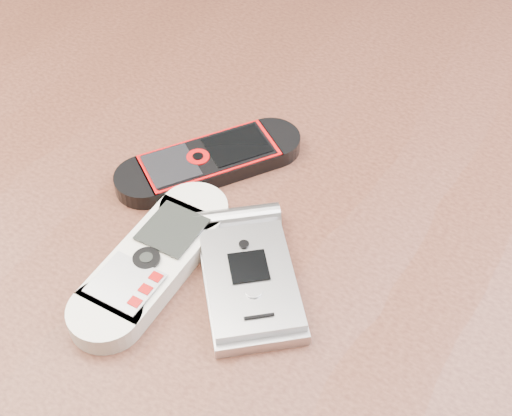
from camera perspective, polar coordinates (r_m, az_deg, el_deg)
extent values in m
cube|color=black|center=(0.51, -0.48, -1.88)|extent=(1.20, 0.80, 0.03)
cube|color=black|center=(1.22, -14.09, 6.68)|extent=(0.06, 0.06, 0.71)
cube|color=beige|center=(0.47, -8.26, -4.18)|extent=(0.05, 0.15, 0.02)
cube|color=black|center=(0.53, -3.72, 3.79)|extent=(0.12, 0.15, 0.01)
cube|color=silver|center=(0.45, -0.53, -5.59)|extent=(0.12, 0.12, 0.02)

